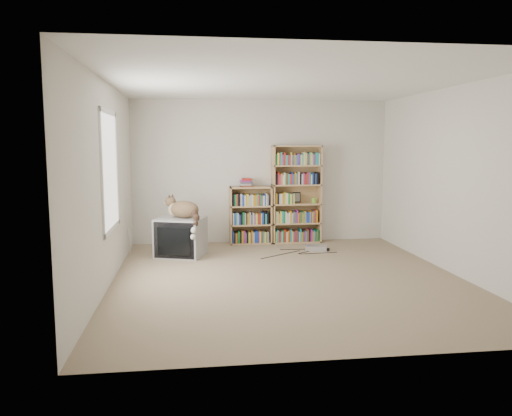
{
  "coord_description": "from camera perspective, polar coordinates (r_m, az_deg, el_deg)",
  "views": [
    {
      "loc": [
        -1.23,
        -6.23,
        1.73
      ],
      "look_at": [
        -0.29,
        1.0,
        0.8
      ],
      "focal_mm": 35.0,
      "sensor_mm": 36.0,
      "label": 1
    }
  ],
  "objects": [
    {
      "name": "floor_cables",
      "position": [
        8.21,
        2.91,
        -4.87
      ],
      "size": [
        1.2,
        0.7,
        0.01
      ],
      "primitive_type": null,
      "color": "black",
      "rests_on": "floor"
    },
    {
      "name": "wall_right",
      "position": [
        7.15,
        21.74,
        2.91
      ],
      "size": [
        0.02,
        5.0,
        2.5
      ],
      "primitive_type": "cube",
      "color": "beige",
      "rests_on": "floor"
    },
    {
      "name": "ceiling",
      "position": [
        6.4,
        3.83,
        14.17
      ],
      "size": [
        4.5,
        5.0,
        0.02
      ],
      "primitive_type": "cube",
      "color": "white",
      "rests_on": "wall_back"
    },
    {
      "name": "cat",
      "position": [
        7.74,
        -8.09,
        -0.46
      ],
      "size": [
        0.63,
        0.76,
        0.59
      ],
      "rotation": [
        0.0,
        0.0,
        -0.51
      ],
      "color": "#352615",
      "rests_on": "crt_tv"
    },
    {
      "name": "wall_back",
      "position": [
        8.83,
        0.6,
        4.16
      ],
      "size": [
        4.5,
        0.02,
        2.5
      ],
      "primitive_type": "cube",
      "color": "beige",
      "rests_on": "floor"
    },
    {
      "name": "bookcase_short",
      "position": [
        8.74,
        -0.63,
        -1.03
      ],
      "size": [
        0.73,
        0.3,
        1.0
      ],
      "color": "tan",
      "rests_on": "floor"
    },
    {
      "name": "crt_tv",
      "position": [
        7.87,
        -8.57,
        -3.29
      ],
      "size": [
        0.85,
        0.81,
        0.6
      ],
      "rotation": [
        0.0,
        0.0,
        -0.33
      ],
      "color": "#A1A1A4",
      "rests_on": "floor"
    },
    {
      "name": "wall_left",
      "position": [
        6.33,
        -16.69,
        2.62
      ],
      "size": [
        0.02,
        5.0,
        2.5
      ],
      "primitive_type": "cube",
      "color": "beige",
      "rests_on": "floor"
    },
    {
      "name": "bookcase_tall",
      "position": [
        8.83,
        4.62,
        1.32
      ],
      "size": [
        0.86,
        0.3,
        1.71
      ],
      "color": "tan",
      "rests_on": "floor"
    },
    {
      "name": "framed_print",
      "position": [
        8.92,
        4.66,
        1.22
      ],
      "size": [
        0.14,
        0.05,
        0.19
      ],
      "primitive_type": "cube",
      "rotation": [
        -0.17,
        0.0,
        0.0
      ],
      "color": "black",
      "rests_on": "bookcase_tall"
    },
    {
      "name": "dvd_player",
      "position": [
        8.29,
        6.9,
        -4.54
      ],
      "size": [
        0.41,
        0.34,
        0.08
      ],
      "primitive_type": "cube",
      "rotation": [
        0.0,
        0.0,
        -0.31
      ],
      "color": "silver",
      "rests_on": "floor"
    },
    {
      "name": "wall_outlet",
      "position": [
        8.26,
        -14.34,
        -2.78
      ],
      "size": [
        0.01,
        0.08,
        0.13
      ],
      "primitive_type": "cube",
      "color": "silver",
      "rests_on": "wall_left"
    },
    {
      "name": "green_mug",
      "position": [
        8.89,
        6.61,
        0.88
      ],
      "size": [
        0.09,
        0.09,
        0.09
      ],
      "primitive_type": "cylinder",
      "color": "#6FAA30",
      "rests_on": "bookcase_tall"
    },
    {
      "name": "window",
      "position": [
        6.52,
        -16.36,
        4.08
      ],
      "size": [
        0.02,
        1.22,
        1.52
      ],
      "primitive_type": "cube",
      "color": "white",
      "rests_on": "wall_left"
    },
    {
      "name": "floor",
      "position": [
        6.58,
        3.64,
        -7.98
      ],
      "size": [
        4.5,
        5.0,
        0.01
      ],
      "primitive_type": "cube",
      "color": "gray",
      "rests_on": "ground"
    },
    {
      "name": "book_stack",
      "position": [
        8.65,
        -1.14,
        2.93
      ],
      "size": [
        0.21,
        0.27,
        0.15
      ],
      "primitive_type": "cube",
      "color": "#AB1E16",
      "rests_on": "bookcase_short"
    },
    {
      "name": "wall_front",
      "position": [
        3.96,
        10.73,
        0.17
      ],
      "size": [
        4.5,
        0.02,
        2.5
      ],
      "primitive_type": "cube",
      "color": "beige",
      "rests_on": "floor"
    }
  ]
}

